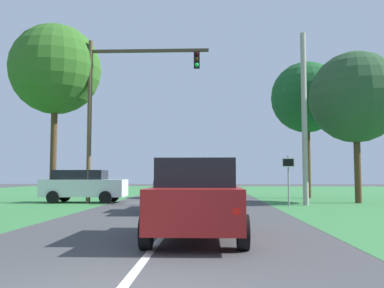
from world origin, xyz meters
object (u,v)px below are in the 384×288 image
pickup_truck_lead (182,188)px  crossing_suv_far (84,185)px  utility_pole_right (304,118)px  red_suv_near (196,197)px  extra_tree_2 (307,98)px  extra_tree_1 (55,70)px  traffic_light (117,98)px  keep_moving_sign (288,174)px  oak_tree_right (356,97)px

pickup_truck_lead → crossing_suv_far: (-5.83, 5.33, -0.02)m
utility_pole_right → pickup_truck_lead: bearing=-148.6°
red_suv_near → extra_tree_2: bearing=69.6°
pickup_truck_lead → crossing_suv_far: bearing=137.5°
extra_tree_1 → traffic_light: bearing=-13.2°
keep_moving_sign → extra_tree_1: extra_tree_1 is taller
traffic_light → keep_moving_sign: 9.99m
red_suv_near → extra_tree_1: extra_tree_1 is taller
extra_tree_2 → extra_tree_1: bearing=-162.1°
oak_tree_right → utility_pole_right: size_ratio=0.94×
keep_moving_sign → extra_tree_2: 9.71m
traffic_light → extra_tree_1: size_ratio=0.88×
keep_moving_sign → oak_tree_right: size_ratio=0.30×
traffic_light → extra_tree_1: 4.31m
traffic_light → extra_tree_2: 13.07m
oak_tree_right → extra_tree_2: (-1.55, 5.00, 0.93)m
traffic_light → extra_tree_2: (11.62, 5.89, 1.00)m
red_suv_near → oak_tree_right: bearing=58.0°
red_suv_near → crossing_suv_far: red_suv_near is taller
extra_tree_1 → keep_moving_sign: bearing=-12.2°
utility_pole_right → keep_moving_sign: bearing=-138.2°
oak_tree_right → extra_tree_2: extra_tree_2 is taller
pickup_truck_lead → utility_pole_right: (6.07, 3.70, 3.48)m
crossing_suv_far → utility_pole_right: utility_pole_right is taller
extra_tree_1 → extra_tree_2: (15.43, 5.00, -0.81)m
pickup_truck_lead → oak_tree_right: bearing=30.7°
red_suv_near → traffic_light: 14.29m
utility_pole_right → extra_tree_2: (1.70, 6.83, 2.31)m
pickup_truck_lead → extra_tree_2: size_ratio=0.58×
traffic_light → pickup_truck_lead: bearing=-50.3°
red_suv_near → extra_tree_2: extra_tree_2 is taller
keep_moving_sign → utility_pole_right: utility_pole_right is taller
traffic_light → oak_tree_right: size_ratio=1.07×
traffic_light → utility_pole_right: (9.92, -0.93, -1.31)m
red_suv_near → keep_moving_sign: 11.55m
oak_tree_right → crossing_suv_far: 15.92m
pickup_truck_lead → extra_tree_2: (7.77, 10.53, 5.79)m
utility_pole_right → oak_tree_right: bearing=29.4°
pickup_truck_lead → utility_pole_right: utility_pole_right is taller
pickup_truck_lead → extra_tree_1: size_ratio=0.52×
pickup_truck_lead → utility_pole_right: size_ratio=0.60×
utility_pole_right → extra_tree_2: size_ratio=0.97×
traffic_light → crossing_suv_far: (-1.98, 0.70, -4.81)m
oak_tree_right → pickup_truck_lead: bearing=-149.3°
red_suv_near → utility_pole_right: 13.24m
extra_tree_2 → pickup_truck_lead: bearing=-126.4°
oak_tree_right → extra_tree_1: size_ratio=0.82×
oak_tree_right → crossing_suv_far: bearing=-179.3°
crossing_suv_far → extra_tree_2: extra_tree_2 is taller
oak_tree_right → extra_tree_1: bearing=180.0°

